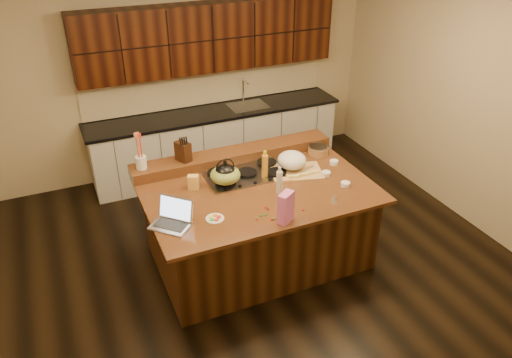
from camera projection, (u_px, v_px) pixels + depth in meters
name	position (u px, v px, depth m)	size (l,w,h in m)	color
room	(258.00, 151.00, 5.07)	(5.52, 5.02, 2.72)	black
island	(258.00, 223.00, 5.51)	(2.40, 1.60, 0.92)	black
back_ledge	(234.00, 155.00, 5.81)	(2.40, 0.30, 0.12)	black
cooktop	(247.00, 174.00, 5.52)	(0.92, 0.52, 0.05)	gray
back_counter	(214.00, 107.00, 7.13)	(3.70, 0.66, 2.40)	silver
kettle	(225.00, 174.00, 5.24)	(0.23, 0.23, 0.21)	black
green_bowl	(225.00, 175.00, 5.25)	(0.32, 0.32, 0.18)	olive
laptop	(173.00, 218.00, 4.68)	(0.45, 0.45, 0.25)	#B7B7BC
oil_bottle	(265.00, 166.00, 5.41)	(0.07, 0.07, 0.27)	orange
vinegar_bottle	(279.00, 182.00, 5.14)	(0.06, 0.06, 0.25)	silver
wooden_tray	(293.00, 163.00, 5.56)	(0.65, 0.55, 0.23)	tan
ramekin_a	(345.00, 184.00, 5.30)	(0.10, 0.10, 0.04)	white
ramekin_b	(334.00, 162.00, 5.74)	(0.10, 0.10, 0.04)	white
ramekin_c	(326.00, 174.00, 5.51)	(0.10, 0.10, 0.04)	white
strainer_bowl	(318.00, 151.00, 5.95)	(0.24, 0.24, 0.09)	#996B3F
kitchen_timer	(334.00, 197.00, 5.05)	(0.08, 0.08, 0.07)	silver
pink_bag	(286.00, 208.00, 4.66)	(0.17, 0.09, 0.31)	pink
candy_plate	(215.00, 219.00, 4.77)	(0.18, 0.18, 0.01)	white
package_box	(193.00, 182.00, 5.23)	(0.11, 0.08, 0.16)	#E9B652
utensil_crock	(141.00, 163.00, 5.38)	(0.12, 0.12, 0.14)	white
knife_block	(183.00, 151.00, 5.52)	(0.11, 0.18, 0.22)	black
gumdrop_0	(257.00, 219.00, 4.76)	(0.02, 0.02, 0.02)	red
gumdrop_1	(257.00, 218.00, 4.78)	(0.02, 0.02, 0.02)	#198C26
gumdrop_2	(303.00, 210.00, 4.89)	(0.02, 0.02, 0.02)	red
gumdrop_3	(266.00, 215.00, 4.82)	(0.02, 0.02, 0.02)	#198C26
gumdrop_4	(272.00, 220.00, 4.75)	(0.02, 0.02, 0.02)	red
gumdrop_5	(261.00, 216.00, 4.81)	(0.02, 0.02, 0.02)	#198C26
gumdrop_6	(266.00, 207.00, 4.93)	(0.02, 0.02, 0.02)	red
gumdrop_7	(286.00, 207.00, 4.95)	(0.02, 0.02, 0.02)	#198C26
gumdrop_8	(268.00, 209.00, 4.91)	(0.02, 0.02, 0.02)	red
gumdrop_9	(274.00, 219.00, 4.76)	(0.02, 0.02, 0.02)	#198C26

